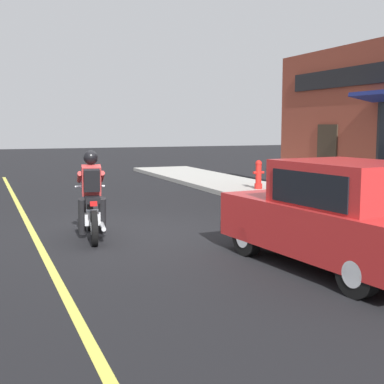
{
  "coord_description": "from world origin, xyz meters",
  "views": [
    {
      "loc": [
        -2.71,
        -9.79,
        2.07
      ],
      "look_at": [
        0.62,
        -1.48,
        0.95
      ],
      "focal_mm": 50.0,
      "sensor_mm": 36.0,
      "label": 1
    }
  ],
  "objects_px": {
    "trash_bin": "(295,185)",
    "fire_hydrant": "(258,175)",
    "motorcycle_with_rider": "(92,202)",
    "car_hatchback": "(338,217)"
  },
  "relations": [
    {
      "from": "motorcycle_with_rider",
      "to": "car_hatchback",
      "type": "relative_size",
      "value": 0.51
    },
    {
      "from": "car_hatchback",
      "to": "trash_bin",
      "type": "distance_m",
      "value": 5.38
    },
    {
      "from": "car_hatchback",
      "to": "trash_bin",
      "type": "height_order",
      "value": "car_hatchback"
    },
    {
      "from": "motorcycle_with_rider",
      "to": "car_hatchback",
      "type": "distance_m",
      "value": 4.47
    },
    {
      "from": "trash_bin",
      "to": "fire_hydrant",
      "type": "relative_size",
      "value": 1.11
    },
    {
      "from": "trash_bin",
      "to": "fire_hydrant",
      "type": "xyz_separation_m",
      "value": [
        0.79,
        3.25,
        -0.06
      ]
    },
    {
      "from": "trash_bin",
      "to": "fire_hydrant",
      "type": "height_order",
      "value": "trash_bin"
    },
    {
      "from": "car_hatchback",
      "to": "trash_bin",
      "type": "bearing_deg",
      "value": 63.91
    },
    {
      "from": "motorcycle_with_rider",
      "to": "fire_hydrant",
      "type": "xyz_separation_m",
      "value": [
        6.03,
        4.65,
        -0.11
      ]
    },
    {
      "from": "motorcycle_with_rider",
      "to": "trash_bin",
      "type": "height_order",
      "value": "motorcycle_with_rider"
    }
  ]
}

